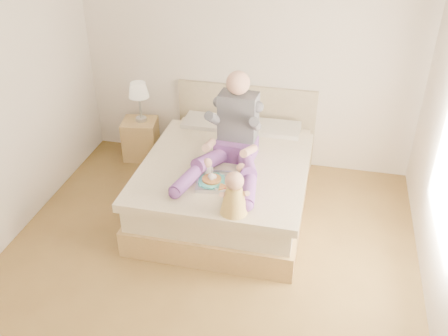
% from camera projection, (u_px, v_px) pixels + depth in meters
% --- Properties ---
extents(room, '(4.02, 4.22, 2.71)m').
position_uv_depth(room, '(210.00, 125.00, 3.94)').
color(room, brown).
rests_on(room, ground).
extents(bed, '(1.70, 2.18, 1.00)m').
position_uv_depth(bed, '(229.00, 178.00, 5.48)').
color(bed, '#A7854E').
rests_on(bed, ground).
extents(nightstand, '(0.47, 0.43, 0.51)m').
position_uv_depth(nightstand, '(141.00, 139.00, 6.37)').
color(nightstand, '#A7854E').
rests_on(nightstand, ground).
extents(lamp, '(0.25, 0.25, 0.50)m').
position_uv_depth(lamp, '(139.00, 92.00, 6.04)').
color(lamp, silver).
rests_on(lamp, nightstand).
extents(adult, '(0.82, 1.18, 0.97)m').
position_uv_depth(adult, '(233.00, 139.00, 5.03)').
color(adult, '#613380').
rests_on(adult, bed).
extents(tray, '(0.52, 0.43, 0.14)m').
position_uv_depth(tray, '(222.00, 180.00, 4.85)').
color(tray, silver).
rests_on(tray, bed).
extents(baby, '(0.29, 0.38, 0.42)m').
position_uv_depth(baby, '(234.00, 196.00, 4.38)').
color(baby, gold).
rests_on(baby, bed).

